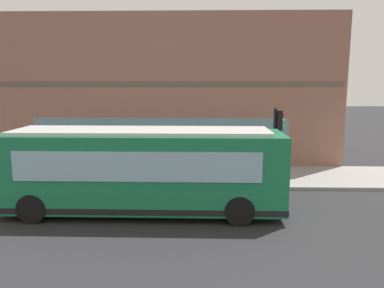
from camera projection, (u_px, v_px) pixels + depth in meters
ground at (142, 209)px, 13.92m from camera, size 120.00×120.00×0.00m
sidewalk_curb at (157, 176)px, 18.53m from camera, size 4.18×40.00×0.15m
building_corner at (168, 90)px, 24.42m from camera, size 9.21×19.92×8.38m
city_bus_nearside at (142, 171)px, 13.39m from camera, size 2.64×10.05×3.07m
traffic_light_near_corner at (278, 131)px, 16.60m from camera, size 0.32×0.49×3.42m
fire_hydrant at (259, 170)px, 17.98m from camera, size 0.35×0.35×0.74m
pedestrian_near_building_entrance at (15, 158)px, 18.15m from camera, size 0.32×0.32×1.54m
pedestrian_by_light_pole at (99, 153)px, 18.76m from camera, size 0.32×0.32×1.77m
newspaper_vending_box at (118, 166)px, 18.42m from camera, size 0.44×0.43×0.90m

